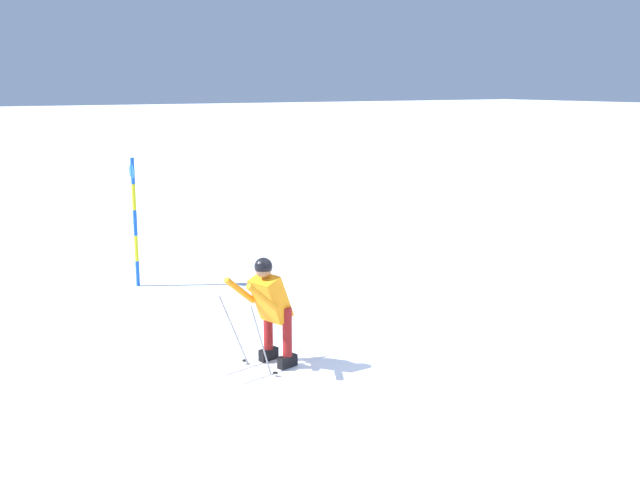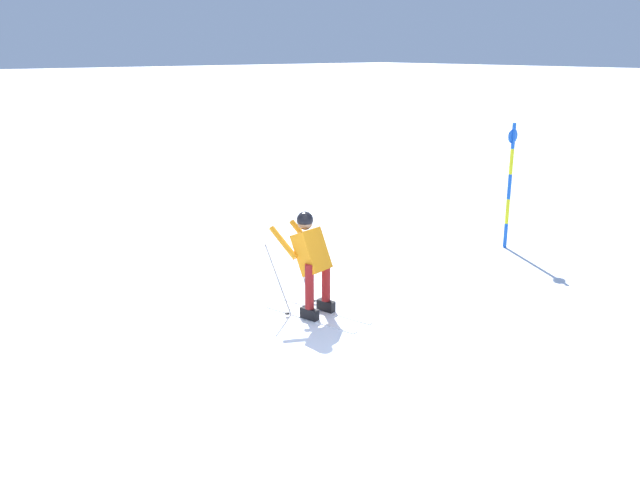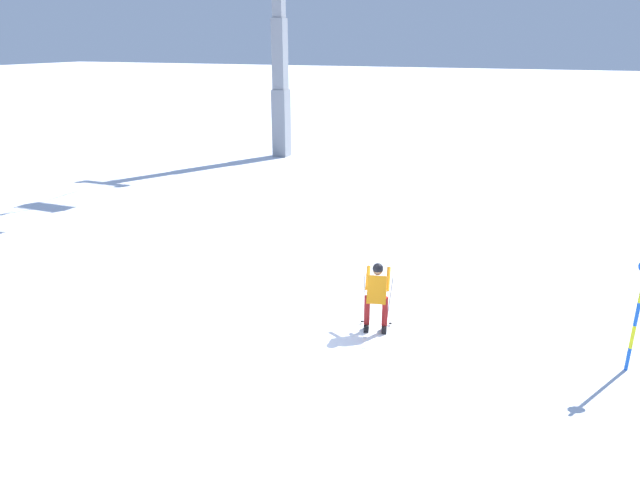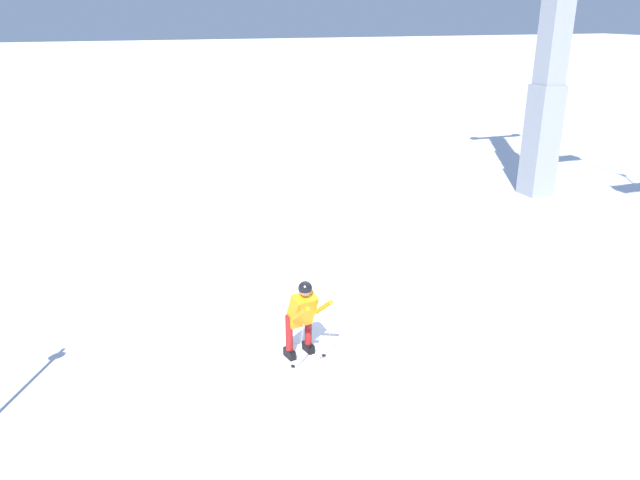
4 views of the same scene
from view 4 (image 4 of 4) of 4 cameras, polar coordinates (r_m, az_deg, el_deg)
The scene contains 3 objects.
ground_plane at distance 12.39m, azimuth 1.33°, elevation -7.55°, with size 260.00×260.00×0.00m, color white.
skier_carving_main at distance 10.74m, azimuth -1.66°, elevation -6.89°, with size 1.69×0.92×1.67m.
lift_tower_near at distance 21.34m, azimuth 20.91°, elevation 16.31°, with size 0.88×2.90×11.46m.
Camera 4 is at (10.18, -3.98, 5.85)m, focal length 34.30 mm.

